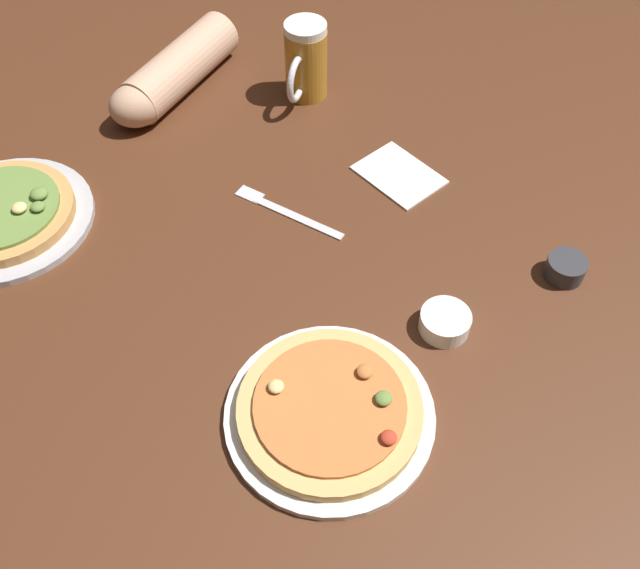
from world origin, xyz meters
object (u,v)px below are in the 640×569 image
napkin_folded (399,174)px  diner_arm (171,75)px  beer_mug_dark (305,62)px  fork_left (285,211)px  pizza_plate_near (330,411)px  ramekin_butter (565,268)px  pizza_plate_far (4,215)px  ramekin_sauce (445,322)px

napkin_folded → diner_arm: 0.47m
beer_mug_dark → fork_left: 0.32m
napkin_folded → pizza_plate_near: bearing=-134.4°
pizza_plate_near → ramekin_butter: 0.42m
pizza_plate_far → napkin_folded: 0.65m
fork_left → diner_arm: 0.39m
pizza_plate_near → pizza_plate_far: bearing=116.5°
pizza_plate_far → diner_arm: (0.36, 0.18, 0.03)m
pizza_plate_far → fork_left: size_ratio=1.48×
ramekin_sauce → diner_arm: diner_arm is taller
beer_mug_dark → ramekin_butter: 0.60m
napkin_folded → diner_arm: (-0.25, 0.40, 0.04)m
ramekin_butter → beer_mug_dark: bearing=101.9°
ramekin_butter → diner_arm: bearing=115.8°
napkin_folded → fork_left: size_ratio=0.73×
beer_mug_dark → diner_arm: 0.25m
ramekin_sauce → napkin_folded: (0.12, 0.30, -0.01)m
beer_mug_dark → napkin_folded: size_ratio=1.04×
pizza_plate_near → fork_left: pizza_plate_near is taller
fork_left → beer_mug_dark: bearing=55.1°
pizza_plate_near → pizza_plate_far: 0.62m
ramekin_butter → ramekin_sauce: bearing=177.6°
pizza_plate_near → ramekin_sauce: size_ratio=3.78×
pizza_plate_far → napkin_folded: (0.61, -0.22, -0.01)m
beer_mug_dark → pizza_plate_far: bearing=-174.3°
pizza_plate_near → fork_left: 0.38m
pizza_plate_far → beer_mug_dark: size_ratio=1.94×
diner_arm → beer_mug_dark: bearing=-29.3°
pizza_plate_near → diner_arm: bearing=83.5°
pizza_plate_far → diner_arm: diner_arm is taller
ramekin_butter → pizza_plate_far: bearing=143.2°
pizza_plate_near → napkin_folded: size_ratio=1.97×
ramekin_sauce → diner_arm: 0.71m
napkin_folded → beer_mug_dark: bearing=95.9°
ramekin_butter → napkin_folded: size_ratio=0.43×
pizza_plate_near → ramekin_butter: pizza_plate_near is taller
beer_mug_dark → ramekin_sauce: (-0.09, -0.57, -0.06)m
napkin_folded → diner_arm: bearing=121.7°
beer_mug_dark → diner_arm: beer_mug_dark is taller
pizza_plate_far → napkin_folded: pizza_plate_far is taller
ramekin_sauce → napkin_folded: size_ratio=0.52×
pizza_plate_near → ramekin_butter: bearing=4.4°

